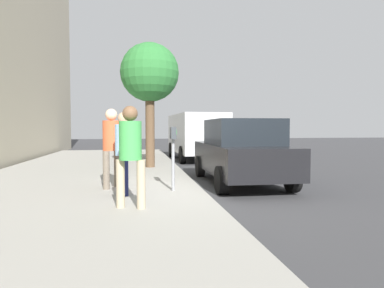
# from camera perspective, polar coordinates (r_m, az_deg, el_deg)

# --- Properties ---
(ground_plane) EXTENTS (80.00, 80.00, 0.00)m
(ground_plane) POSITION_cam_1_polar(r_m,az_deg,el_deg) (8.08, 1.39, -8.25)
(ground_plane) COLOR #38383A
(ground_plane) RESTS_ON ground
(sidewalk_slab) EXTENTS (28.00, 6.00, 0.15)m
(sidewalk_slab) POSITION_cam_1_polar(r_m,az_deg,el_deg) (8.08, -20.23, -7.88)
(sidewalk_slab) COLOR gray
(sidewalk_slab) RESTS_ON ground_plane
(parking_meter) EXTENTS (0.36, 0.12, 1.41)m
(parking_meter) POSITION_cam_1_polar(r_m,az_deg,el_deg) (7.47, -3.21, -0.14)
(parking_meter) COLOR gray
(parking_meter) RESTS_ON sidewalk_slab
(pedestrian_at_meter) EXTENTS (0.52, 0.37, 1.72)m
(pedestrian_at_meter) POSITION_cam_1_polar(r_m,az_deg,el_deg) (7.19, -11.34, -0.39)
(pedestrian_at_meter) COLOR #191E4C
(pedestrian_at_meter) RESTS_ON sidewalk_slab
(pedestrian_bystander) EXTENTS (0.39, 0.50, 1.77)m
(pedestrian_bystander) POSITION_cam_1_polar(r_m,az_deg,el_deg) (5.92, -10.33, -0.67)
(pedestrian_bystander) COLOR tan
(pedestrian_bystander) RESTS_ON sidewalk_slab
(parking_officer) EXTENTS (0.48, 0.40, 1.83)m
(parking_officer) POSITION_cam_1_polar(r_m,az_deg,el_deg) (8.01, -13.39, 0.51)
(parking_officer) COLOR #726656
(parking_officer) RESTS_ON sidewalk_slab
(parked_sedan_near) EXTENTS (4.42, 2.01, 1.77)m
(parked_sedan_near) POSITION_cam_1_polar(r_m,az_deg,el_deg) (9.40, 8.20, -1.22)
(parked_sedan_near) COLOR black
(parked_sedan_near) RESTS_ON ground_plane
(parked_van_far) EXTENTS (5.27, 2.27, 2.18)m
(parked_van_far) POSITION_cam_1_polar(r_m,az_deg,el_deg) (16.36, 0.65, 1.75)
(parked_van_far) COLOR silver
(parked_van_far) RESTS_ON ground_plane
(street_tree) EXTENTS (2.05, 2.05, 4.36)m
(street_tree) POSITION_cam_1_polar(r_m,az_deg,el_deg) (12.18, -7.13, 11.59)
(street_tree) COLOR brown
(street_tree) RESTS_ON sidewalk_slab
(traffic_signal) EXTENTS (0.24, 0.44, 3.60)m
(traffic_signal) POSITION_cam_1_polar(r_m,az_deg,el_deg) (15.51, -7.08, 6.55)
(traffic_signal) COLOR black
(traffic_signal) RESTS_ON sidewalk_slab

